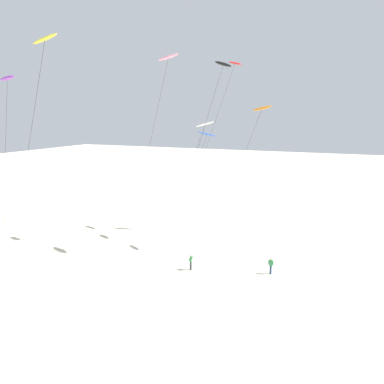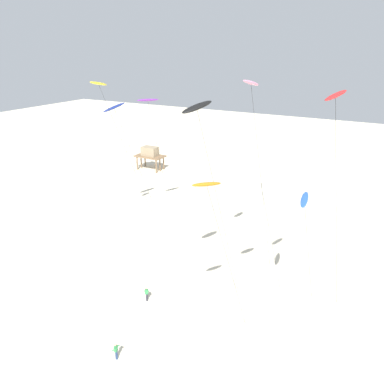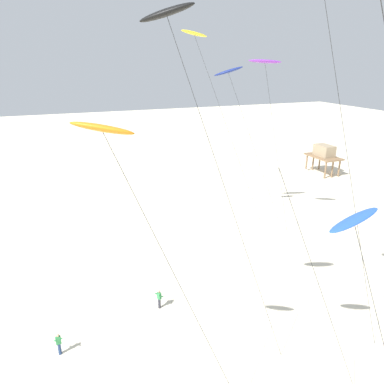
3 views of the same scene
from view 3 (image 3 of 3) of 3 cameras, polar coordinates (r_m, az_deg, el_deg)
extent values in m
ellipsoid|color=black|center=(18.63, -3.98, 26.20)|extent=(2.08, 2.74, 1.13)
cylinder|color=#262626|center=(21.07, 6.79, -4.22)|extent=(1.54, 7.26, 20.96)
ellipsoid|color=orange|center=(15.20, -13.87, 9.65)|extent=(1.72, 2.69, 0.88)
cylinder|color=#262626|center=(18.58, -1.15, -15.83)|extent=(1.37, 6.45, 16.36)
cylinder|color=#262626|center=(23.80, 23.97, -1.29)|extent=(1.44, 6.77, 22.27)
ellipsoid|color=navy|center=(41.42, 5.71, 18.26)|extent=(2.08, 3.17, 1.27)
cylinder|color=#262626|center=(43.66, 9.88, 6.15)|extent=(1.50, 7.05, 17.83)
ellipsoid|color=white|center=(16.93, 13.36, 4.21)|extent=(1.54, 3.00, 0.92)
cylinder|color=#262626|center=(21.33, 19.70, -14.92)|extent=(1.29, 6.08, 14.53)
ellipsoid|color=blue|center=(15.51, 24.01, -4.01)|extent=(0.89, 2.64, 0.71)
cylinder|color=#262626|center=(20.31, 27.87, -20.69)|extent=(1.10, 5.16, 13.13)
ellipsoid|color=yellow|center=(37.63, 0.33, 23.54)|extent=(0.95, 2.63, 0.92)
cylinder|color=#262626|center=(39.40, 6.42, 7.48)|extent=(1.76, 8.31, 21.37)
ellipsoid|color=purple|center=(38.65, 11.33, 19.39)|extent=(2.12, 3.30, 0.59)
cylinder|color=#262626|center=(40.55, 13.14, 5.61)|extent=(0.86, 4.02, 18.85)
cylinder|color=navy|center=(28.64, -19.98, -22.03)|extent=(0.22, 0.22, 0.88)
cube|color=#338C4C|center=(28.18, -20.16, -20.91)|extent=(0.24, 0.36, 0.58)
sphere|color=tan|center=(27.92, -20.27, -20.28)|extent=(0.20, 0.20, 0.20)
cylinder|color=#338C4C|center=(28.13, -20.65, -20.93)|extent=(0.51, 0.16, 0.39)
cylinder|color=#338C4C|center=(28.16, -19.71, -20.74)|extent=(0.51, 0.16, 0.39)
cylinder|color=#33333D|center=(31.10, -5.11, -16.93)|extent=(0.22, 0.22, 0.88)
cube|color=#338C4C|center=(30.67, -5.16, -15.84)|extent=(0.39, 0.32, 0.58)
sphere|color=tan|center=(30.44, -5.18, -15.23)|extent=(0.20, 0.20, 0.20)
cylinder|color=#338C4C|center=(30.78, -5.44, -15.59)|extent=(0.29, 0.49, 0.39)
cylinder|color=#338C4C|center=(30.51, -4.88, -15.93)|extent=(0.29, 0.49, 0.39)
cylinder|color=#846647|center=(69.92, 17.46, 4.38)|extent=(0.28, 0.28, 2.98)
cylinder|color=#846647|center=(66.26, 20.13, 3.25)|extent=(0.28, 0.28, 2.98)
cylinder|color=#846647|center=(71.77, 19.32, 4.56)|extent=(0.28, 0.28, 2.98)
cylinder|color=#846647|center=(68.21, 22.00, 3.46)|extent=(0.28, 0.28, 2.98)
cylinder|color=#846647|center=(70.84, 18.40, 4.47)|extent=(0.28, 0.28, 2.98)
cylinder|color=#846647|center=(67.23, 21.08, 3.36)|extent=(0.28, 0.28, 2.98)
cube|color=#846647|center=(68.62, 19.86, 5.22)|extent=(6.27, 3.68, 0.24)
cube|color=#9E896B|center=(68.38, 19.97, 6.10)|extent=(3.45, 2.21, 1.93)
camera|label=1|loc=(60.27, -31.20, 14.10)|focal=37.20mm
camera|label=2|loc=(21.05, -104.74, 13.41)|focal=34.48mm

